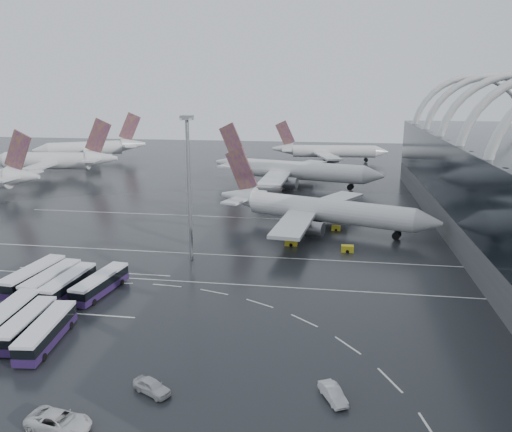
# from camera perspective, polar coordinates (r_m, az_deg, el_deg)

# --- Properties ---
(ground) EXTENTS (420.00, 420.00, 0.00)m
(ground) POSITION_cam_1_polar(r_m,az_deg,el_deg) (85.05, -3.31, -7.23)
(ground) COLOR black
(ground) RESTS_ON ground
(lane_marking_near) EXTENTS (120.00, 0.25, 0.01)m
(lane_marking_near) POSITION_cam_1_polar(r_m,az_deg,el_deg) (83.24, -3.59, -7.73)
(lane_marking_near) COLOR white
(lane_marking_near) RESTS_ON ground
(lane_marking_mid) EXTENTS (120.00, 0.25, 0.01)m
(lane_marking_mid) POSITION_cam_1_polar(r_m,az_deg,el_deg) (96.06, -1.86, -4.57)
(lane_marking_mid) COLOR white
(lane_marking_mid) RESTS_ON ground
(lane_marking_far) EXTENTS (120.00, 0.25, 0.01)m
(lane_marking_far) POSITION_cam_1_polar(r_m,az_deg,el_deg) (122.48, 0.47, -0.26)
(lane_marking_far) COLOR white
(lane_marking_far) RESTS_ON ground
(bus_bay_line_south) EXTENTS (28.00, 0.25, 0.01)m
(bus_bay_line_south) POSITION_cam_1_polar(r_m,az_deg,el_deg) (79.91, -23.17, -9.98)
(bus_bay_line_south) COLOR white
(bus_bay_line_south) RESTS_ON ground
(bus_bay_line_north) EXTENTS (28.00, 0.25, 0.01)m
(bus_bay_line_north) POSITION_cam_1_polar(r_m,az_deg,el_deg) (92.72, -18.08, -6.06)
(bus_bay_line_north) COLOR white
(bus_bay_line_north) RESTS_ON ground
(airliner_main) EXTENTS (50.77, 44.02, 17.64)m
(airliner_main) POSITION_cam_1_polar(r_m,az_deg,el_deg) (113.40, 7.09, 0.69)
(airliner_main) COLOR silver
(airliner_main) RESTS_ON ground
(airliner_gate_b) EXTENTS (56.15, 49.75, 19.71)m
(airliner_gate_b) POSITION_cam_1_polar(r_m,az_deg,el_deg) (161.70, 4.15, 5.20)
(airliner_gate_b) COLOR silver
(airliner_gate_b) RESTS_ON ground
(airliner_gate_c) EXTENTS (48.61, 44.74, 17.31)m
(airliner_gate_c) POSITION_cam_1_polar(r_m,az_deg,el_deg) (214.48, 8.18, 7.30)
(airliner_gate_c) COLOR silver
(airliner_gate_c) RESTS_ON ground
(jet_remote_mid) EXTENTS (47.26, 38.11, 20.57)m
(jet_remote_mid) POSITION_cam_1_polar(r_m,az_deg,el_deg) (193.64, -21.95, 5.87)
(jet_remote_mid) COLOR silver
(jet_remote_mid) RESTS_ON ground
(jet_remote_far) EXTENTS (43.55, 35.65, 20.27)m
(jet_remote_far) POSITION_cam_1_polar(r_m,az_deg,el_deg) (227.00, -18.15, 7.36)
(jet_remote_far) COLOR silver
(jet_remote_far) RESTS_ON ground
(bus_row_near_a) EXTENTS (4.30, 13.56, 3.28)m
(bus_row_near_a) POSITION_cam_1_polar(r_m,az_deg,el_deg) (88.91, -24.12, -6.31)
(bus_row_near_a) COLOR #21123A
(bus_row_near_a) RESTS_ON ground
(bus_row_near_b) EXTENTS (3.81, 12.91, 3.14)m
(bus_row_near_b) POSITION_cam_1_polar(r_m,az_deg,el_deg) (86.29, -22.33, -6.81)
(bus_row_near_b) COLOR #21123A
(bus_row_near_b) RESTS_ON ground
(bus_row_near_c) EXTENTS (3.56, 12.58, 3.06)m
(bus_row_near_c) POSITION_cam_1_polar(r_m,az_deg,el_deg) (83.93, -20.67, -7.28)
(bus_row_near_c) COLOR #21123A
(bus_row_near_c) RESTS_ON ground
(bus_row_near_d) EXTENTS (4.37, 12.76, 3.08)m
(bus_row_near_d) POSITION_cam_1_polar(r_m,az_deg,el_deg) (82.42, -17.37, -7.39)
(bus_row_near_d) COLOR #21123A
(bus_row_near_d) RESTS_ON ground
(bus_row_far_a) EXTENTS (3.99, 13.39, 3.25)m
(bus_row_far_a) POSITION_cam_1_polar(r_m,az_deg,el_deg) (75.38, -26.64, -10.41)
(bus_row_far_a) COLOR #21123A
(bus_row_far_a) RESTS_ON ground
(bus_row_far_b) EXTENTS (3.57, 12.18, 2.96)m
(bus_row_far_b) POSITION_cam_1_polar(r_m,az_deg,el_deg) (72.91, -24.77, -11.17)
(bus_row_far_b) COLOR #21123A
(bus_row_far_b) RESTS_ON ground
(bus_row_far_c) EXTENTS (4.19, 12.83, 3.10)m
(bus_row_far_c) POSITION_cam_1_polar(r_m,az_deg,el_deg) (69.79, -22.82, -12.07)
(bus_row_far_c) COLOR #21123A
(bus_row_far_c) RESTS_ON ground
(van_curve_a) EXTENTS (6.71, 3.82, 1.76)m
(van_curve_a) POSITION_cam_1_polar(r_m,az_deg,el_deg) (54.58, -21.61, -20.99)
(van_curve_a) COLOR silver
(van_curve_a) RESTS_ON ground
(van_curve_b) EXTENTS (4.88, 3.71, 1.55)m
(van_curve_b) POSITION_cam_1_polar(r_m,az_deg,el_deg) (57.15, -11.80, -18.53)
(van_curve_b) COLOR silver
(van_curve_b) RESTS_ON ground
(van_curve_c) EXTENTS (3.33, 4.63, 1.45)m
(van_curve_c) POSITION_cam_1_polar(r_m,az_deg,el_deg) (55.71, 8.79, -19.40)
(van_curve_c) COLOR silver
(van_curve_c) RESTS_ON ground
(floodlight_mast) EXTENTS (2.04, 2.04, 26.66)m
(floodlight_mast) POSITION_cam_1_polar(r_m,az_deg,el_deg) (90.51, -7.71, 5.07)
(floodlight_mast) COLOR gray
(floodlight_mast) RESTS_ON ground
(gse_cart_belly_a) EXTENTS (2.40, 1.42, 1.31)m
(gse_cart_belly_a) POSITION_cam_1_polar(r_m,az_deg,el_deg) (99.67, 10.41, -3.69)
(gse_cart_belly_a) COLOR gold
(gse_cart_belly_a) RESTS_ON ground
(gse_cart_belly_c) EXTENTS (2.50, 1.48, 1.36)m
(gse_cart_belly_c) POSITION_cam_1_polar(r_m,az_deg,el_deg) (102.21, 4.05, -2.99)
(gse_cart_belly_c) COLOR gold
(gse_cart_belly_c) RESTS_ON ground
(gse_cart_belly_e) EXTENTS (2.01, 1.18, 1.09)m
(gse_cart_belly_e) POSITION_cam_1_polar(r_m,az_deg,el_deg) (113.76, 9.13, -1.36)
(gse_cart_belly_e) COLOR gold
(gse_cart_belly_e) RESTS_ON ground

